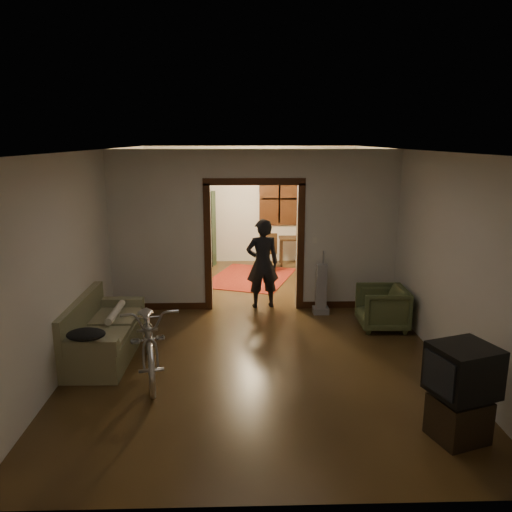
{
  "coord_description": "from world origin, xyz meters",
  "views": [
    {
      "loc": [
        -0.23,
        -7.8,
        2.97
      ],
      "look_at": [
        0.0,
        -0.3,
        1.2
      ],
      "focal_mm": 35.0,
      "sensor_mm": 36.0,
      "label": 1
    }
  ],
  "objects_px": {
    "sofa": "(104,327)",
    "locker": "(195,229)",
    "bicycle": "(150,335)",
    "armchair": "(382,308)",
    "person": "(262,263)",
    "desk": "(298,251)"
  },
  "relations": [
    {
      "from": "sofa",
      "to": "armchair",
      "type": "bearing_deg",
      "value": 13.44
    },
    {
      "from": "sofa",
      "to": "armchair",
      "type": "distance_m",
      "value": 4.26
    },
    {
      "from": "bicycle",
      "to": "desk",
      "type": "relative_size",
      "value": 2.18
    },
    {
      "from": "desk",
      "to": "person",
      "type": "bearing_deg",
      "value": -96.54
    },
    {
      "from": "bicycle",
      "to": "armchair",
      "type": "bearing_deg",
      "value": 10.34
    },
    {
      "from": "sofa",
      "to": "desk",
      "type": "xyz_separation_m",
      "value": [
        3.28,
        5.07,
        -0.08
      ]
    },
    {
      "from": "armchair",
      "to": "person",
      "type": "bearing_deg",
      "value": -119.3
    },
    {
      "from": "person",
      "to": "desk",
      "type": "relative_size",
      "value": 1.81
    },
    {
      "from": "person",
      "to": "locker",
      "type": "relative_size",
      "value": 0.91
    },
    {
      "from": "sofa",
      "to": "locker",
      "type": "bearing_deg",
      "value": 81.83
    },
    {
      "from": "locker",
      "to": "bicycle",
      "type": "bearing_deg",
      "value": -74.41
    },
    {
      "from": "locker",
      "to": "armchair",
      "type": "bearing_deg",
      "value": -34.72
    },
    {
      "from": "sofa",
      "to": "person",
      "type": "distance_m",
      "value": 3.08
    },
    {
      "from": "bicycle",
      "to": "desk",
      "type": "height_order",
      "value": "bicycle"
    },
    {
      "from": "bicycle",
      "to": "armchair",
      "type": "relative_size",
      "value": 2.57
    },
    {
      "from": "sofa",
      "to": "locker",
      "type": "height_order",
      "value": "locker"
    },
    {
      "from": "bicycle",
      "to": "person",
      "type": "height_order",
      "value": "person"
    },
    {
      "from": "desk",
      "to": "armchair",
      "type": "bearing_deg",
      "value": -66.76
    },
    {
      "from": "armchair",
      "to": "locker",
      "type": "bearing_deg",
      "value": -139.88
    },
    {
      "from": "sofa",
      "to": "person",
      "type": "relative_size",
      "value": 1.11
    },
    {
      "from": "armchair",
      "to": "person",
      "type": "distance_m",
      "value": 2.22
    },
    {
      "from": "person",
      "to": "locker",
      "type": "distance_m",
      "value": 3.38
    }
  ]
}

